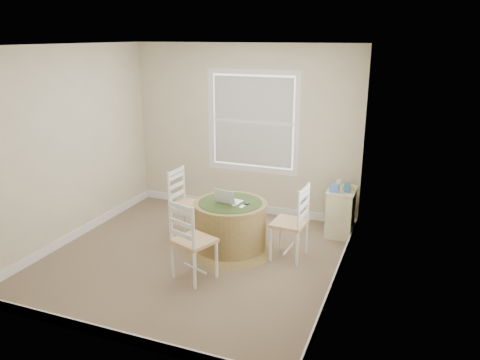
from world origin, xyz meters
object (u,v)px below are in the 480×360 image
at_px(chair_near, 194,240).
at_px(laptop, 229,200).
at_px(chair_right, 289,223).
at_px(corner_chest, 340,212).
at_px(chair_left, 188,205).
at_px(round_table, 230,224).

relative_size(chair_near, laptop, 2.88).
xyz_separation_m(chair_right, corner_chest, (0.48, 0.97, -0.14)).
relative_size(chair_right, laptop, 2.88).
relative_size(chair_right, corner_chest, 1.42).
bearing_deg(chair_near, chair_right, -113.90).
xyz_separation_m(chair_left, chair_right, (1.48, -0.12, 0.00)).
bearing_deg(corner_chest, laptop, -141.31).
bearing_deg(round_table, chair_near, -92.39).
bearing_deg(chair_left, round_table, -100.96).
xyz_separation_m(chair_left, chair_near, (0.60, -1.01, 0.00)).
distance_m(chair_near, laptop, 0.85).
bearing_deg(laptop, chair_near, 93.65).
xyz_separation_m(round_table, chair_near, (-0.11, -0.82, 0.11)).
xyz_separation_m(round_table, corner_chest, (1.24, 1.04, -0.03)).
height_order(chair_left, chair_right, same).
xyz_separation_m(laptop, corner_chest, (1.26, 1.04, -0.36)).
distance_m(chair_near, chair_right, 1.25).
height_order(chair_right, laptop, chair_right).
relative_size(chair_left, chair_right, 1.00).
relative_size(round_table, chair_right, 1.18).
height_order(round_table, chair_left, chair_left).
distance_m(laptop, corner_chest, 1.67).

